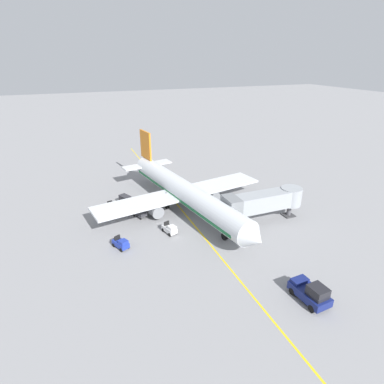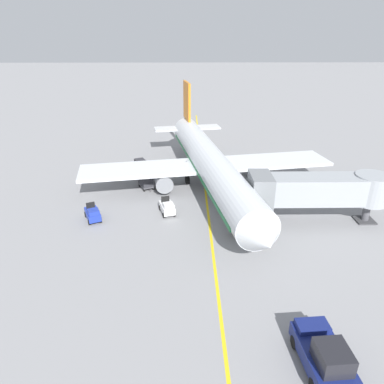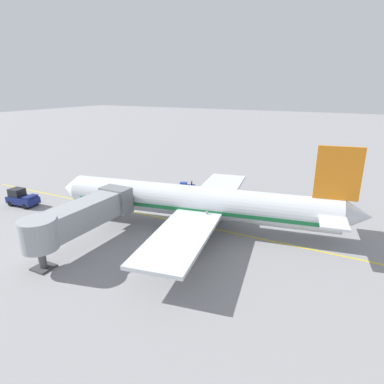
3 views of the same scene
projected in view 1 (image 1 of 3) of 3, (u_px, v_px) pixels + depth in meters
ground_plane at (178, 206)px, 55.30m from camera, size 400.00×400.00×0.00m
gate_lead_in_line at (178, 206)px, 55.30m from camera, size 0.24×80.00×0.01m
parked_airliner at (184, 192)px, 52.76m from camera, size 30.45×37.22×10.63m
jet_bridge at (264, 201)px, 48.73m from camera, size 13.35×3.50×4.98m
pushback_tractor at (311, 293)px, 33.37m from camera, size 2.51×4.55×2.40m
baggage_tug_lead at (112, 207)px, 53.01m from camera, size 1.81×2.72×1.62m
baggage_tug_trailing at (121, 243)px, 42.81m from camera, size 2.14×2.77×1.62m
baggage_tug_spare at (170, 229)px, 46.43m from camera, size 1.87×2.74×1.62m
baggage_cart_front at (140, 212)px, 51.04m from camera, size 2.12×2.91×1.58m
baggage_cart_second_in_train at (133, 205)px, 53.25m from camera, size 2.12×2.91×1.58m
baggage_cart_third_in_train at (125, 199)px, 55.59m from camera, size 2.12×2.91×1.58m
ground_crew_wing_walker at (146, 201)px, 54.67m from camera, size 0.73×0.31×1.69m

